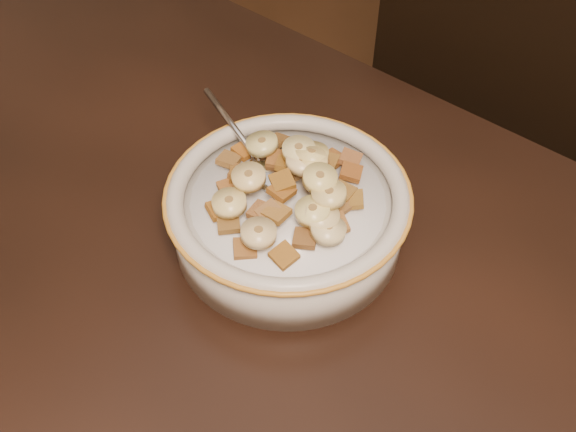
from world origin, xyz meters
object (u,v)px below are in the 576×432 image
Objects in this scene: cereal_bowl at (288,218)px; spoon at (268,174)px; chair at (422,201)px; table at (236,409)px.

spoon is (-0.03, 0.01, 0.03)m from cereal_bowl.
chair reaches higher than spoon.
cereal_bowl reaches higher than table.
chair is at bearing -163.79° from spoon.
spoon reaches higher than cereal_bowl.
chair is at bearing 101.45° from table.
cereal_bowl is at bearing 90.00° from spoon.
chair is at bearing 92.54° from cereal_bowl.
spoon is at bearing 123.44° from table.
table is at bearing -83.15° from chair.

